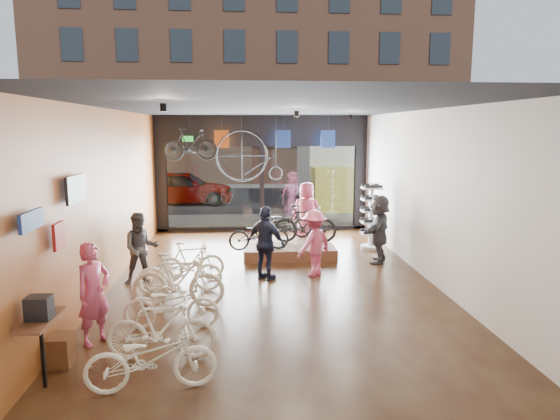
{
  "coord_description": "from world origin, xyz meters",
  "views": [
    {
      "loc": [
        -0.65,
        -10.58,
        3.37
      ],
      "look_at": [
        0.26,
        1.4,
        1.41
      ],
      "focal_mm": 32.0,
      "sensor_mm": 36.0,
      "label": 1
    }
  ],
  "objects": [
    {
      "name": "customer_0",
      "position": [
        -3.0,
        -2.88,
        0.82
      ],
      "size": [
        0.67,
        0.71,
        1.64
      ],
      "primitive_type": "imported",
      "rotation": [
        0.0,
        0.0,
        0.94
      ],
      "color": "#CC4C72",
      "rests_on": "ground_plane"
    },
    {
      "name": "opposite_building",
      "position": [
        0.0,
        21.5,
        7.0
      ],
      "size": [
        26.0,
        5.0,
        14.0
      ],
      "primitive_type": "cube",
      "color": "brown",
      "rests_on": "ground"
    },
    {
      "name": "display_platform",
      "position": [
        0.56,
        2.53,
        0.15
      ],
      "size": [
        2.4,
        1.8,
        0.3
      ],
      "primitive_type": "cube",
      "color": "#523020",
      "rests_on": "ground_plane"
    },
    {
      "name": "jersey_left",
      "position": [
        -1.28,
        5.2,
        3.05
      ],
      "size": [
        0.45,
        0.03,
        0.55
      ],
      "primitive_type": "cube",
      "color": "#CC5919",
      "rests_on": "ceiling"
    },
    {
      "name": "wall_left",
      "position": [
        -3.52,
        0.0,
        1.9
      ],
      "size": [
        0.04,
        12.0,
        3.8
      ],
      "primitive_type": "cube",
      "color": "#A15028",
      "rests_on": "ground"
    },
    {
      "name": "customer_2",
      "position": [
        -0.14,
        0.29,
        0.84
      ],
      "size": [
        1.03,
        0.92,
        1.67
      ],
      "primitive_type": "imported",
      "rotation": [
        0.0,
        0.0,
        2.5
      ],
      "color": "#161C33",
      "rests_on": "ground_plane"
    },
    {
      "name": "storefront",
      "position": [
        0.0,
        6.0,
        1.9
      ],
      "size": [
        7.0,
        0.26,
        3.8
      ],
      "primitive_type": null,
      "color": "black",
      "rests_on": "ground"
    },
    {
      "name": "sidewalk_near",
      "position": [
        0.0,
        7.2,
        0.06
      ],
      "size": [
        30.0,
        2.4,
        0.12
      ],
      "primitive_type": "cube",
      "color": "slate",
      "rests_on": "ground"
    },
    {
      "name": "wall_merch",
      "position": [
        -3.38,
        -3.5,
        1.3
      ],
      "size": [
        0.4,
        2.4,
        2.6
      ],
      "primitive_type": null,
      "color": "navy",
      "rests_on": "wall_left"
    },
    {
      "name": "floor_bike_1",
      "position": [
        -1.87,
        -3.55,
        0.48
      ],
      "size": [
        1.63,
        0.5,
        0.97
      ],
      "primitive_type": "imported",
      "rotation": [
        0.0,
        0.0,
        1.54
      ],
      "color": "white",
      "rests_on": "ground_plane"
    },
    {
      "name": "customer_1",
      "position": [
        -2.88,
        0.22,
        0.79
      ],
      "size": [
        0.89,
        0.77,
        1.58
      ],
      "primitive_type": "imported",
      "rotation": [
        0.0,
        0.0,
        0.24
      ],
      "color": "#3F3F44",
      "rests_on": "ground_plane"
    },
    {
      "name": "street_road",
      "position": [
        0.0,
        15.0,
        -0.01
      ],
      "size": [
        30.0,
        18.0,
        0.02
      ],
      "primitive_type": "cube",
      "color": "black",
      "rests_on": "ground"
    },
    {
      "name": "display_bike_mid",
      "position": [
        1.03,
        2.63,
        0.82
      ],
      "size": [
        1.77,
        0.65,
        1.04
      ],
      "primitive_type": "imported",
      "rotation": [
        0.0,
        0.0,
        1.48
      ],
      "color": "black",
      "rests_on": "display_platform"
    },
    {
      "name": "jersey_right",
      "position": [
        2.07,
        5.2,
        3.05
      ],
      "size": [
        0.45,
        0.03,
        0.55
      ],
      "primitive_type": "cube",
      "color": "#1E3F99",
      "rests_on": "ceiling"
    },
    {
      "name": "ground_plane",
      "position": [
        0.0,
        0.0,
        -0.02
      ],
      "size": [
        7.0,
        12.0,
        0.04
      ],
      "primitive_type": "cube",
      "color": "black",
      "rests_on": "ground"
    },
    {
      "name": "floor_bike_3",
      "position": [
        -1.89,
        -1.32,
        0.53
      ],
      "size": [
        1.81,
        0.69,
        1.06
      ],
      "primitive_type": "imported",
      "rotation": [
        0.0,
        0.0,
        1.46
      ],
      "color": "white",
      "rests_on": "ground_plane"
    },
    {
      "name": "ceiling",
      "position": [
        0.0,
        0.0,
        3.82
      ],
      "size": [
        7.0,
        12.0,
        0.04
      ],
      "primitive_type": "cube",
      "color": "black",
      "rests_on": "ground"
    },
    {
      "name": "jersey_mid",
      "position": [
        0.65,
        5.2,
        3.05
      ],
      "size": [
        0.45,
        0.03,
        0.55
      ],
      "primitive_type": "cube",
      "color": "#1E3F99",
      "rests_on": "ceiling"
    },
    {
      "name": "box_truck",
      "position": [
        3.24,
        11.0,
        1.35
      ],
      "size": [
        2.28,
        6.83,
        2.69
      ],
      "primitive_type": null,
      "color": "silver",
      "rests_on": "street_road"
    },
    {
      "name": "customer_3",
      "position": [
        0.98,
        0.52,
        0.77
      ],
      "size": [
        1.13,
        1.08,
        1.54
      ],
      "primitive_type": "imported",
      "rotation": [
        0.0,
        0.0,
        3.85
      ],
      "color": "#CC4C72",
      "rests_on": "ground_plane"
    },
    {
      "name": "wall_back",
      "position": [
        0.0,
        -6.02,
        1.9
      ],
      "size": [
        7.0,
        0.04,
        3.8
      ],
      "primitive_type": "cube",
      "color": "beige",
      "rests_on": "ground"
    },
    {
      "name": "customer_4",
      "position": [
        1.24,
        3.86,
        0.91
      ],
      "size": [
        1.01,
        0.78,
        1.83
      ],
      "primitive_type": "imported",
      "rotation": [
        0.0,
        0.0,
        2.89
      ],
      "color": "#CC4C72",
      "rests_on": "ground_plane"
    },
    {
      "name": "floor_bike_5",
      "position": [
        -1.82,
        0.3,
        0.45
      ],
      "size": [
        1.55,
        0.71,
        0.9
      ],
      "primitive_type": "imported",
      "rotation": [
        0.0,
        0.0,
        1.77
      ],
      "color": "white",
      "rests_on": "ground_plane"
    },
    {
      "name": "floor_bike_0",
      "position": [
        -1.86,
        -4.43,
        0.45
      ],
      "size": [
        1.75,
        0.78,
        0.89
      ],
      "primitive_type": "imported",
      "rotation": [
        0.0,
        0.0,
        1.68
      ],
      "color": "white",
      "rests_on": "ground_plane"
    },
    {
      "name": "penny_farthing",
      "position": [
        -0.33,
        4.86,
        2.5
      ],
      "size": [
        1.99,
        0.06,
        1.59
      ],
      "primitive_type": null,
      "color": "black",
      "rests_on": "ceiling"
    },
    {
      "name": "display_bike_left",
      "position": [
        -0.25,
        1.9,
        0.71
      ],
      "size": [
        1.59,
        0.68,
        0.81
      ],
      "primitive_type": "imported",
      "rotation": [
        0.0,
        0.0,
        1.66
      ],
      "color": "black",
      "rests_on": "display_platform"
    },
    {
      "name": "floor_bike_2",
      "position": [
        -1.88,
        -2.37,
        0.42
      ],
      "size": [
        1.61,
        0.58,
        0.84
      ],
      "primitive_type": "imported",
      "rotation": [
        0.0,
        0.0,
        1.56
      ],
      "color": "white",
      "rests_on": "ground_plane"
    },
    {
      "name": "street_car",
      "position": [
        -3.33,
        12.0,
        0.76
      ],
      "size": [
        4.48,
        1.8,
        1.53
      ],
      "primitive_type": "imported",
      "rotation": [
        0.0,
        0.0,
        1.57
      ],
      "color": "gray",
      "rests_on": "street_road"
    },
    {
      "name": "wall_right",
      "position": [
        3.52,
        0.0,
        1.9
      ],
      "size": [
        0.04,
        12.0,
        3.8
      ],
      "primitive_type": "cube",
      "color": "beige",
      "rests_on": "ground"
    },
    {
      "name": "hung_bike",
      "position": [
        -2.16,
        4.2,
        2.93
      ],
      "size": [
        1.61,
        0.56,
        0.95
      ],
      "primitive_type": "imported",
      "rotation": [
        0.0,
        0.0,
        1.5
      ],
      "color": "black",
      "rests_on": "ceiling"
    },
    {
      "name": "sidewalk_far",
      "position": [
        0.0,
        19.0,
        0.06
      ],
      "size": [
        30.0,
        2.0,
        0.12
      ],
      "primitive_type": "cube",
      "color": "slate",
      "rests_on": "ground"
    },
    {
      "name": "sunglasses_rack",
      "position": [
        2.95,
        2.99,
        0.93
      ],
      "size": [
        0.64,
        0.57,
        1.86
      ],
      "primitive_type": null,
      "rotation": [
        0.0,
        0.0,
        -0.24
      ],
      "color": "white",
      "rests_on": "ground_plane"
    },
    {
      "name": "exit_sign",
      "position": [
        -2.4,
        5.88,
        3.05
      ],
      "size": [
        0.35,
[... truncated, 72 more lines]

